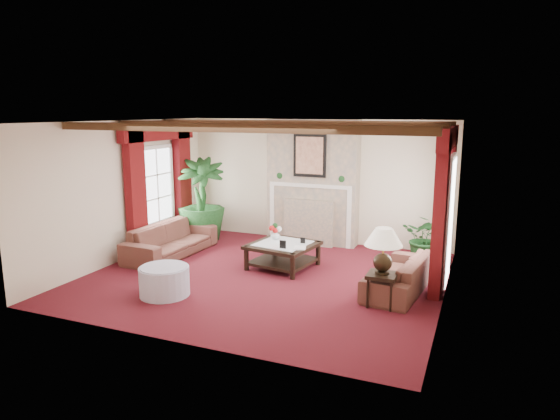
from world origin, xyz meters
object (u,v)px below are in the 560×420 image
at_px(sofa_right, 400,268).
at_px(ottoman, 164,281).
at_px(sofa_left, 171,235).
at_px(coffee_table, 283,256).
at_px(potted_palm, 202,218).
at_px(side_table, 382,290).

relative_size(sofa_right, ottoman, 2.48).
distance_m(sofa_left, ottoman, 2.28).
height_order(sofa_left, coffee_table, sofa_left).
bearing_deg(sofa_right, ottoman, -57.55).
distance_m(sofa_right, ottoman, 3.79).
relative_size(sofa_left, ottoman, 2.78).
height_order(potted_palm, ottoman, potted_palm).
relative_size(potted_palm, side_table, 4.20).
distance_m(side_table, ottoman, 3.38).
bearing_deg(coffee_table, ottoman, -111.64).
bearing_deg(sofa_right, sofa_left, -86.83).
height_order(potted_palm, coffee_table, potted_palm).
height_order(sofa_right, potted_palm, potted_palm).
bearing_deg(coffee_table, potted_palm, 163.50).
bearing_deg(sofa_left, side_table, -101.13).
xyz_separation_m(sofa_right, side_table, (-0.14, -0.78, -0.12)).
distance_m(potted_palm, coffee_table, 2.71).
bearing_deg(side_table, potted_palm, 152.72).
distance_m(sofa_right, side_table, 0.80).
height_order(sofa_left, sofa_right, sofa_left).
relative_size(coffee_table, side_table, 2.21).
bearing_deg(ottoman, sofa_left, 121.84).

